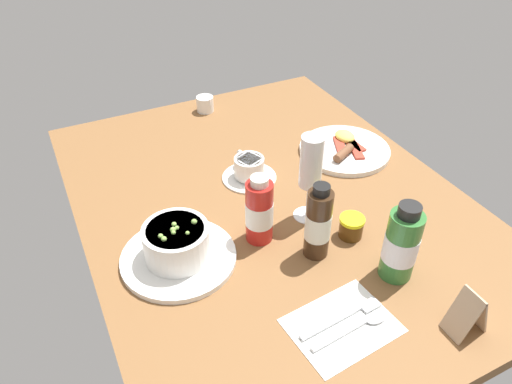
{
  "coord_description": "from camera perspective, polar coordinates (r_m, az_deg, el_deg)",
  "views": [
    {
      "loc": [
        77.74,
        -42.01,
        69.56
      ],
      "look_at": [
        3.51,
        -5.38,
        6.11
      ],
      "focal_mm": 34.05,
      "sensor_mm": 36.0,
      "label": 1
    }
  ],
  "objects": [
    {
      "name": "breakfast_plate",
      "position": [
        1.3,
        10.36,
        5.02
      ],
      "size": [
        23.63,
        23.63,
        3.7
      ],
      "color": "white",
      "rests_on": "ground_plane"
    },
    {
      "name": "wine_glass",
      "position": [
        1.0,
        6.47,
        3.03
      ],
      "size": [
        6.09,
        6.09,
        20.19
      ],
      "color": "white",
      "rests_on": "ground_plane"
    },
    {
      "name": "jam_jar",
      "position": [
        1.03,
        11.12,
        -4.03
      ],
      "size": [
        5.24,
        5.24,
        4.8
      ],
      "color": "#50310F",
      "rests_on": "ground_plane"
    },
    {
      "name": "ground_plane",
      "position": [
        1.13,
        1.65,
        -1.36
      ],
      "size": [
        110.0,
        84.0,
        3.0
      ],
      "primitive_type": "cube",
      "color": "brown"
    },
    {
      "name": "menu_card",
      "position": [
        0.91,
        23.73,
        -12.77
      ],
      "size": [
        4.62,
        6.4,
        9.01
      ],
      "color": "tan",
      "rests_on": "ground_plane"
    },
    {
      "name": "sauce_bottle_green",
      "position": [
        0.94,
        16.68,
        -5.94
      ],
      "size": [
        6.43,
        6.43,
        16.77
      ],
      "color": "#337233",
      "rests_on": "ground_plane"
    },
    {
      "name": "porridge_bowl",
      "position": [
        0.96,
        -9.24,
        -6.31
      ],
      "size": [
        22.96,
        22.96,
        8.9
      ],
      "color": "white",
      "rests_on": "ground_plane"
    },
    {
      "name": "sauce_bottle_brown",
      "position": [
        0.95,
        7.34,
        -3.68
      ],
      "size": [
        5.1,
        5.1,
        16.87
      ],
      "color": "#382314",
      "rests_on": "ground_plane"
    },
    {
      "name": "coffee_cup",
      "position": [
        1.17,
        -0.83,
        2.65
      ],
      "size": [
        13.24,
        13.24,
        5.76
      ],
      "color": "white",
      "rests_on": "ground_plane"
    },
    {
      "name": "creamer_jug",
      "position": [
        1.48,
        -5.99,
        10.25
      ],
      "size": [
        6.12,
        5.07,
        5.23
      ],
      "color": "white",
      "rests_on": "ground_plane"
    },
    {
      "name": "sauce_bottle_red",
      "position": [
        0.98,
        0.39,
        -2.29
      ],
      "size": [
        5.71,
        5.71,
        15.49
      ],
      "color": "#B21E19",
      "rests_on": "ground_plane"
    },
    {
      "name": "cutlery_setting",
      "position": [
        0.88,
        10.33,
        -15.03
      ],
      "size": [
        15.31,
        19.2,
        0.9
      ],
      "color": "white",
      "rests_on": "ground_plane"
    }
  ]
}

